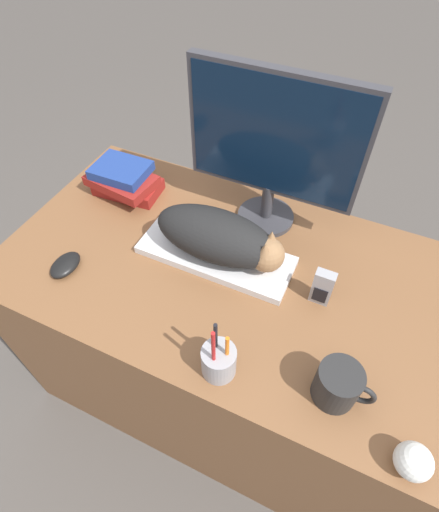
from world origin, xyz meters
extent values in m
plane|color=#4C4742|center=(0.00, 0.00, 0.00)|extent=(12.00, 12.00, 0.00)
cube|color=brown|center=(0.00, 0.37, 0.38)|extent=(1.34, 0.74, 0.77)
cube|color=silver|center=(-0.06, 0.39, 0.78)|extent=(0.45, 0.17, 0.02)
ellipsoid|color=black|center=(-0.06, 0.39, 0.86)|extent=(0.36, 0.16, 0.14)
sphere|color=olive|center=(0.09, 0.39, 0.85)|extent=(0.10, 0.10, 0.10)
cone|color=olive|center=(0.09, 0.37, 0.90)|extent=(0.03, 0.03, 0.04)
cone|color=olive|center=(0.09, 0.41, 0.90)|extent=(0.03, 0.03, 0.04)
cylinder|color=#333338|center=(0.02, 0.61, 0.78)|extent=(0.18, 0.18, 0.02)
cylinder|color=#333338|center=(0.02, 0.61, 0.84)|extent=(0.04, 0.04, 0.12)
cube|color=#333338|center=(0.02, 0.61, 1.07)|extent=(0.49, 0.03, 0.36)
cube|color=black|center=(0.02, 0.60, 1.07)|extent=(0.47, 0.01, 0.33)
ellipsoid|color=black|center=(-0.43, 0.17, 0.78)|extent=(0.07, 0.10, 0.03)
cylinder|color=black|center=(0.36, 0.13, 0.82)|extent=(0.10, 0.10, 0.10)
torus|color=black|center=(0.40, 0.13, 0.82)|extent=(0.07, 0.01, 0.07)
cylinder|color=#939399|center=(0.10, 0.08, 0.81)|extent=(0.08, 0.08, 0.09)
cylinder|color=orange|center=(0.11, 0.08, 0.86)|extent=(0.01, 0.01, 0.12)
cylinder|color=black|center=(0.08, 0.09, 0.87)|extent=(0.01, 0.01, 0.14)
cylinder|color=#B21E1E|center=(0.09, 0.06, 0.88)|extent=(0.01, 0.01, 0.16)
sphere|color=silver|center=(0.53, 0.05, 0.80)|extent=(0.08, 0.08, 0.08)
cube|color=#99999E|center=(0.26, 0.37, 0.82)|extent=(0.05, 0.03, 0.11)
cube|color=black|center=(0.26, 0.36, 0.81)|extent=(0.04, 0.00, 0.05)
cube|color=maroon|center=(-0.45, 0.54, 0.79)|extent=(0.22, 0.14, 0.04)
cube|color=maroon|center=(-0.46, 0.52, 0.82)|extent=(0.23, 0.16, 0.03)
cube|color=navy|center=(-0.47, 0.53, 0.86)|extent=(0.18, 0.14, 0.03)
camera|label=1|loc=(0.27, -0.29, 1.66)|focal=28.00mm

